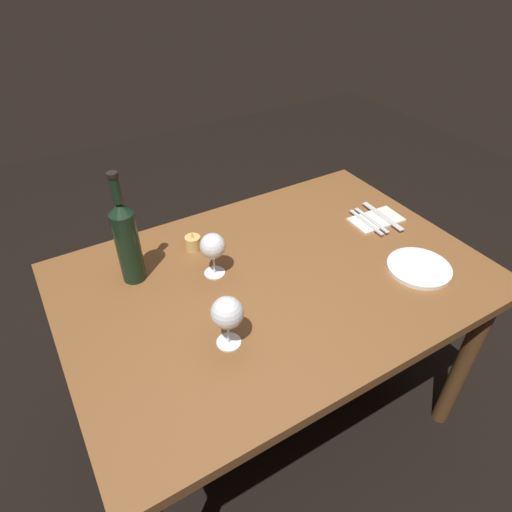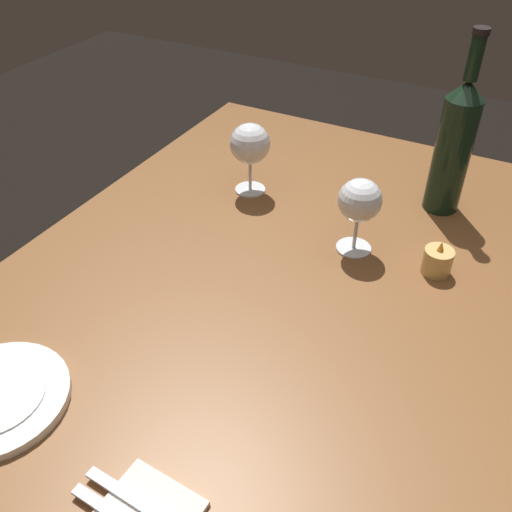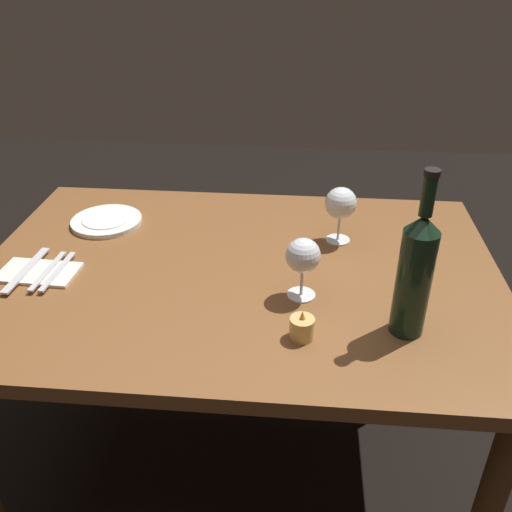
{
  "view_description": "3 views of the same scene",
  "coord_description": "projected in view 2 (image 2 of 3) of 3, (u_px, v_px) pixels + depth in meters",
  "views": [
    {
      "loc": [
        -0.59,
        -0.86,
        1.64
      ],
      "look_at": [
        -0.05,
        0.03,
        0.82
      ],
      "focal_mm": 30.79,
      "sensor_mm": 36.0,
      "label": 1
    },
    {
      "loc": [
        0.67,
        0.34,
        1.38
      ],
      "look_at": [
        0.04,
        0.0,
        0.82
      ],
      "focal_mm": 39.11,
      "sensor_mm": 36.0,
      "label": 2
    },
    {
      "loc": [
        -0.15,
        1.16,
        1.47
      ],
      "look_at": [
        -0.05,
        0.05,
        0.81
      ],
      "focal_mm": 38.61,
      "sensor_mm": 36.0,
      "label": 3
    }
  ],
  "objects": [
    {
      "name": "wine_glass_right",
      "position": [
        360.0,
        202.0,
        0.99
      ],
      "size": [
        0.08,
        0.08,
        0.15
      ],
      "color": "white",
      "rests_on": "dining_table"
    },
    {
      "name": "wine_bottle",
      "position": [
        454.0,
        145.0,
        1.08
      ],
      "size": [
        0.07,
        0.07,
        0.36
      ],
      "color": "black",
      "rests_on": "dining_table"
    },
    {
      "name": "fork_outer",
      "position": [
        147.0,
        508.0,
        0.64
      ],
      "size": [
        0.02,
        0.18,
        0.0
      ],
      "color": "silver",
      "rests_on": "folded_napkin"
    },
    {
      "name": "wine_glass_left",
      "position": [
        250.0,
        145.0,
        1.15
      ],
      "size": [
        0.08,
        0.08,
        0.15
      ],
      "color": "white",
      "rests_on": "dining_table"
    },
    {
      "name": "ground_plane",
      "position": [
        262.0,
        498.0,
        1.44
      ],
      "size": [
        6.0,
        6.0,
        0.0
      ],
      "primitive_type": "plane",
      "color": "black"
    },
    {
      "name": "votive_candle",
      "position": [
        437.0,
        262.0,
        0.98
      ],
      "size": [
        0.05,
        0.05,
        0.07
      ],
      "color": "#DBB266",
      "rests_on": "dining_table"
    },
    {
      "name": "dining_table",
      "position": [
        264.0,
        317.0,
        1.04
      ],
      "size": [
        1.3,
        0.9,
        0.74
      ],
      "color": "brown",
      "rests_on": "ground"
    }
  ]
}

